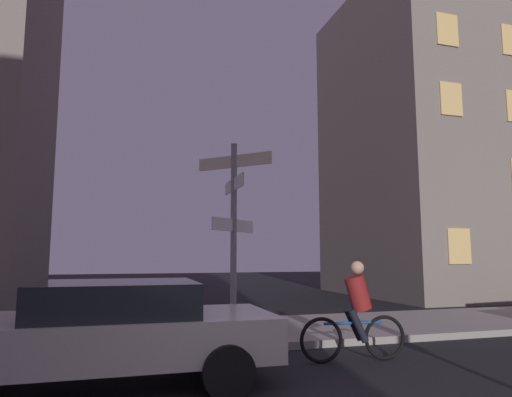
% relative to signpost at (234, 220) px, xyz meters
% --- Properties ---
extents(sidewalk_kerb, '(40.00, 3.44, 0.14)m').
position_rel_signpost_xyz_m(sidewalk_kerb, '(-0.71, 1.20, -2.30)').
color(sidewalk_kerb, gray).
rests_on(sidewalk_kerb, ground_plane).
extents(signpost, '(1.18, 1.41, 3.73)m').
position_rel_signpost_xyz_m(signpost, '(0.00, 0.00, 0.00)').
color(signpost, gray).
rests_on(signpost, sidewalk_kerb).
extents(car_near_left, '(4.61, 2.11, 1.35)m').
position_rel_signpost_xyz_m(car_near_left, '(-2.21, -2.00, -1.64)').
color(car_near_left, beige).
rests_on(car_near_left, ground_plane).
extents(cyclist, '(1.82, 0.36, 1.61)m').
position_rel_signpost_xyz_m(cyclist, '(1.66, -1.64, -1.62)').
color(cyclist, black).
rests_on(cyclist, ground_plane).
extents(building_right_block, '(8.66, 8.09, 13.32)m').
position_rel_signpost_xyz_m(building_right_block, '(11.77, 8.35, 4.29)').
color(building_right_block, slate).
rests_on(building_right_block, ground_plane).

